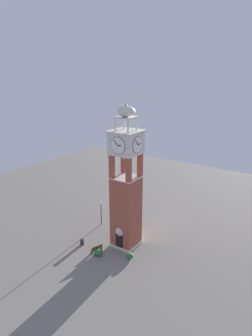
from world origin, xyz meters
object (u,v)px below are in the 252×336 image
object	(u,v)px
clock_tower	(126,191)
trash_bin	(82,242)
lamp_post	(101,209)
park_bench	(97,249)

from	to	relation	value
clock_tower	trash_bin	world-z (taller)	clock_tower
lamp_post	trash_bin	distance (m)	6.37
clock_tower	lamp_post	size ratio (longest dim) A/B	5.16
clock_tower	park_bench	bearing A→B (deg)	-118.52
lamp_post	trash_bin	size ratio (longest dim) A/B	4.51
trash_bin	park_bench	bearing A→B (deg)	-5.00
park_bench	lamp_post	bearing A→B (deg)	124.56
lamp_post	trash_bin	xyz separation A→B (m)	(1.43, -5.84, -2.13)
park_bench	trash_bin	size ratio (longest dim) A/B	2.07
clock_tower	trash_bin	xyz separation A→B (m)	(-4.78, -3.48, -7.37)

